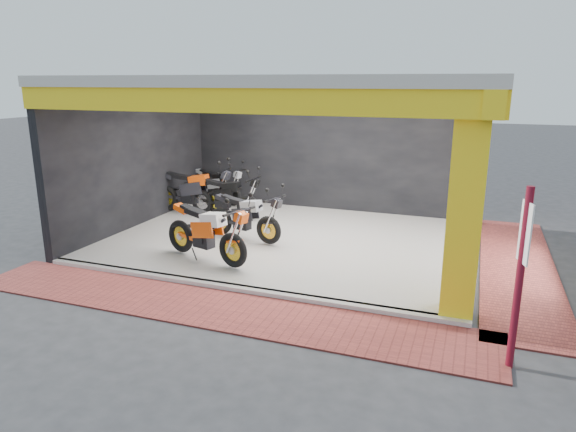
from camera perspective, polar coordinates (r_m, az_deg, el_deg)
name	(u,v)px	position (r m, az deg, el deg)	size (l,w,h in m)	color
ground	(257,271)	(10.10, -3.49, -6.15)	(80.00, 80.00, 0.00)	#2D2D30
showroom_floor	(292,240)	(11.84, 0.41, -2.68)	(8.00, 6.00, 0.10)	white
showroom_ceiling	(292,81)	(11.29, 0.44, 14.77)	(8.40, 6.40, 0.20)	beige
back_wall	(330,150)	(14.36, 4.68, 7.33)	(8.20, 0.20, 3.50)	black
left_wall	(137,158)	(13.39, -16.41, 6.24)	(0.20, 6.20, 3.50)	black
corner_column	(465,210)	(8.08, 19.09, 0.67)	(0.50, 0.50, 3.50)	yellow
header_beam_front	(229,100)	(8.54, -6.62, 12.63)	(8.40, 0.30, 0.40)	yellow
header_beam_right	(491,98)	(10.62, 21.67, 12.13)	(0.30, 6.40, 0.40)	yellow
floor_kerb	(234,288)	(9.23, -6.07, -7.97)	(8.00, 0.20, 0.10)	white
paver_front	(212,308)	(8.61, -8.40, -10.03)	(9.00, 1.40, 0.03)	#923730
paver_right	(518,267)	(11.25, 24.16, -5.18)	(1.40, 7.00, 0.03)	#923730
signpost	(520,272)	(7.00, 24.41, -5.71)	(0.11, 0.33, 2.40)	maroon
moto_hero	(232,233)	(9.79, -6.19, -1.94)	(2.30, 0.85, 1.41)	#FF510A
moto_row_a	(269,217)	(11.16, -2.17, -0.07)	(2.11, 0.78, 1.29)	black
moto_row_b	(248,195)	(13.23, -4.51, 2.32)	(2.15, 0.80, 1.31)	black
moto_row_c	(218,189)	(13.76, -7.82, 3.04)	(2.40, 0.89, 1.46)	black
moto_row_d	(232,185)	(14.75, -6.21, 3.46)	(2.05, 0.76, 1.26)	#A0A2A7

